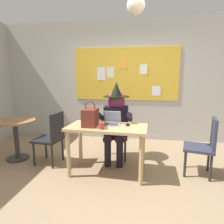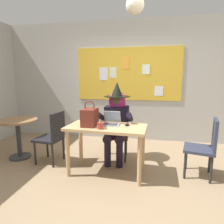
{
  "view_description": "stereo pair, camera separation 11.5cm",
  "coord_description": "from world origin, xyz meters",
  "px_view_note": "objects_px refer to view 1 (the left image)",
  "views": [
    {
      "loc": [
        0.36,
        -2.61,
        1.45
      ],
      "look_at": [
        -0.1,
        0.41,
        0.91
      ],
      "focal_mm": 30.57,
      "sensor_mm": 36.0,
      "label": 1
    },
    {
      "loc": [
        0.48,
        -2.59,
        1.45
      ],
      "look_at": [
        -0.1,
        0.41,
        0.91
      ],
      "focal_mm": 30.57,
      "sensor_mm": 36.0,
      "label": 2
    }
  ],
  "objects_px": {
    "handbag": "(90,117)",
    "coffee_mug": "(101,126)",
    "side_table_round": "(16,131)",
    "laptop": "(112,122)",
    "desk_main": "(107,134)",
    "chair_at_desk": "(116,131)",
    "chair_spare_by_window": "(52,136)",
    "chair_extra_corner": "(205,144)",
    "person_costumed": "(116,117)",
    "computer_mouse": "(128,124)"
  },
  "relations": [
    {
      "from": "coffee_mug",
      "to": "chair_spare_by_window",
      "type": "distance_m",
      "value": 1.05
    },
    {
      "from": "laptop",
      "to": "handbag",
      "type": "height_order",
      "value": "handbag"
    },
    {
      "from": "handbag",
      "to": "side_table_round",
      "type": "bearing_deg",
      "value": 168.63
    },
    {
      "from": "laptop",
      "to": "computer_mouse",
      "type": "height_order",
      "value": "laptop"
    },
    {
      "from": "desk_main",
      "to": "coffee_mug",
      "type": "relative_size",
      "value": 12.77
    },
    {
      "from": "person_costumed",
      "to": "chair_spare_by_window",
      "type": "height_order",
      "value": "person_costumed"
    },
    {
      "from": "side_table_round",
      "to": "laptop",
      "type": "bearing_deg",
      "value": -5.13
    },
    {
      "from": "handbag",
      "to": "chair_spare_by_window",
      "type": "xyz_separation_m",
      "value": [
        -0.73,
        0.22,
        -0.38
      ]
    },
    {
      "from": "desk_main",
      "to": "computer_mouse",
      "type": "xyz_separation_m",
      "value": [
        0.3,
        0.08,
        0.14
      ]
    },
    {
      "from": "laptop",
      "to": "handbag",
      "type": "bearing_deg",
      "value": -154.84
    },
    {
      "from": "side_table_round",
      "to": "desk_main",
      "type": "bearing_deg",
      "value": -8.79
    },
    {
      "from": "person_costumed",
      "to": "desk_main",
      "type": "bearing_deg",
      "value": -7.63
    },
    {
      "from": "side_table_round",
      "to": "chair_spare_by_window",
      "type": "distance_m",
      "value": 0.73
    },
    {
      "from": "coffee_mug",
      "to": "chair_extra_corner",
      "type": "relative_size",
      "value": 0.11
    },
    {
      "from": "chair_spare_by_window",
      "to": "chair_extra_corner",
      "type": "relative_size",
      "value": 1.0
    },
    {
      "from": "coffee_mug",
      "to": "chair_extra_corner",
      "type": "xyz_separation_m",
      "value": [
        1.49,
        0.33,
        -0.3
      ]
    },
    {
      "from": "chair_at_desk",
      "to": "chair_spare_by_window",
      "type": "relative_size",
      "value": 1.0
    },
    {
      "from": "chair_at_desk",
      "to": "chair_extra_corner",
      "type": "height_order",
      "value": "chair_at_desk"
    },
    {
      "from": "person_costumed",
      "to": "side_table_round",
      "type": "relative_size",
      "value": 1.92
    },
    {
      "from": "person_costumed",
      "to": "handbag",
      "type": "height_order",
      "value": "person_costumed"
    },
    {
      "from": "handbag",
      "to": "coffee_mug",
      "type": "distance_m",
      "value": 0.27
    },
    {
      "from": "computer_mouse",
      "to": "chair_extra_corner",
      "type": "relative_size",
      "value": 0.12
    },
    {
      "from": "desk_main",
      "to": "laptop",
      "type": "height_order",
      "value": "laptop"
    },
    {
      "from": "side_table_round",
      "to": "chair_extra_corner",
      "type": "height_order",
      "value": "chair_extra_corner"
    },
    {
      "from": "desk_main",
      "to": "coffee_mug",
      "type": "distance_m",
      "value": 0.25
    },
    {
      "from": "desk_main",
      "to": "handbag",
      "type": "height_order",
      "value": "handbag"
    },
    {
      "from": "chair_at_desk",
      "to": "side_table_round",
      "type": "height_order",
      "value": "chair_at_desk"
    },
    {
      "from": "laptop",
      "to": "chair_spare_by_window",
      "type": "relative_size",
      "value": 0.34
    },
    {
      "from": "chair_spare_by_window",
      "to": "chair_extra_corner",
      "type": "height_order",
      "value": "chair_spare_by_window"
    },
    {
      "from": "desk_main",
      "to": "computer_mouse",
      "type": "bearing_deg",
      "value": 14.19
    },
    {
      "from": "desk_main",
      "to": "side_table_round",
      "type": "bearing_deg",
      "value": 171.21
    },
    {
      "from": "chair_at_desk",
      "to": "person_costumed",
      "type": "xyz_separation_m",
      "value": [
        0.01,
        -0.12,
        0.28
      ]
    },
    {
      "from": "chair_at_desk",
      "to": "coffee_mug",
      "type": "relative_size",
      "value": 9.41
    },
    {
      "from": "chair_spare_by_window",
      "to": "chair_at_desk",
      "type": "bearing_deg",
      "value": -149.34
    },
    {
      "from": "person_costumed",
      "to": "chair_extra_corner",
      "type": "xyz_separation_m",
      "value": [
        1.38,
        -0.39,
        -0.28
      ]
    },
    {
      "from": "desk_main",
      "to": "chair_at_desk",
      "type": "relative_size",
      "value": 1.36
    },
    {
      "from": "chair_at_desk",
      "to": "coffee_mug",
      "type": "xyz_separation_m",
      "value": [
        -0.1,
        -0.84,
        0.3
      ]
    },
    {
      "from": "computer_mouse",
      "to": "chair_spare_by_window",
      "type": "bearing_deg",
      "value": -171.89
    },
    {
      "from": "desk_main",
      "to": "side_table_round",
      "type": "height_order",
      "value": "desk_main"
    },
    {
      "from": "laptop",
      "to": "side_table_round",
      "type": "relative_size",
      "value": 0.42
    },
    {
      "from": "desk_main",
      "to": "side_table_round",
      "type": "xyz_separation_m",
      "value": [
        -1.71,
        0.26,
        -0.1
      ]
    },
    {
      "from": "computer_mouse",
      "to": "handbag",
      "type": "distance_m",
      "value": 0.57
    },
    {
      "from": "chair_at_desk",
      "to": "side_table_round",
      "type": "xyz_separation_m",
      "value": [
        -1.76,
        -0.4,
        0.03
      ]
    },
    {
      "from": "laptop",
      "to": "chair_extra_corner",
      "type": "height_order",
      "value": "laptop"
    },
    {
      "from": "coffee_mug",
      "to": "side_table_round",
      "type": "relative_size",
      "value": 0.13
    },
    {
      "from": "desk_main",
      "to": "handbag",
      "type": "relative_size",
      "value": 3.21
    },
    {
      "from": "coffee_mug",
      "to": "side_table_round",
      "type": "height_order",
      "value": "coffee_mug"
    },
    {
      "from": "side_table_round",
      "to": "handbag",
      "type": "bearing_deg",
      "value": -11.37
    },
    {
      "from": "handbag",
      "to": "chair_extra_corner",
      "type": "xyz_separation_m",
      "value": [
        1.69,
        0.18,
        -0.39
      ]
    },
    {
      "from": "chair_at_desk",
      "to": "handbag",
      "type": "bearing_deg",
      "value": -27.52
    }
  ]
}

